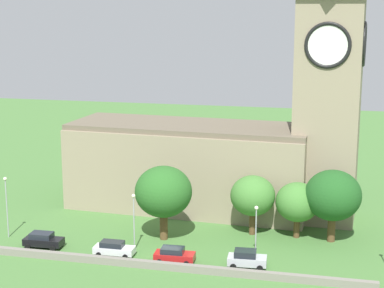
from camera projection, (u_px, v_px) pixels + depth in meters
The scene contains 14 objects.
ground_plane at pixel (198, 216), 85.61m from camera, with size 200.00×200.00×0.00m, color #477538.
church at pixel (232, 143), 86.18m from camera, with size 40.29×14.10×33.77m.
quay_barrier at pixel (160, 266), 67.89m from camera, with size 45.25×0.70×0.81m, color gray.
car_black at pixel (43, 240), 74.03m from camera, with size 4.60×2.36×1.79m.
car_white at pixel (114, 248), 71.56m from camera, with size 4.63×2.11×1.68m.
car_red at pixel (174, 255), 69.72m from camera, with size 4.51×2.41×1.67m.
car_silver at pixel (247, 259), 68.29m from camera, with size 4.31×2.54×1.92m.
streetlamp_west_end at pixel (6, 198), 76.59m from camera, with size 0.44×0.44×7.58m.
streetlamp_west_mid at pixel (134, 213), 72.43m from camera, with size 0.44×0.44×6.75m.
streetlamp_central at pixel (256, 223), 69.75m from camera, with size 0.44×0.44×6.22m.
tree_by_tower at pixel (297, 202), 76.63m from camera, with size 5.32×5.32×6.88m.
tree_riverside_west at pixel (163, 192), 75.73m from camera, with size 6.87×6.87×9.07m.
tree_riverside_east at pixel (333, 196), 75.05m from camera, with size 6.72×6.72×8.77m.
tree_churchyard at pixel (253, 196), 77.63m from camera, with size 5.51×5.51×7.44m.
Camera 1 is at (18.08, -64.75, 27.16)m, focal length 59.37 mm.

